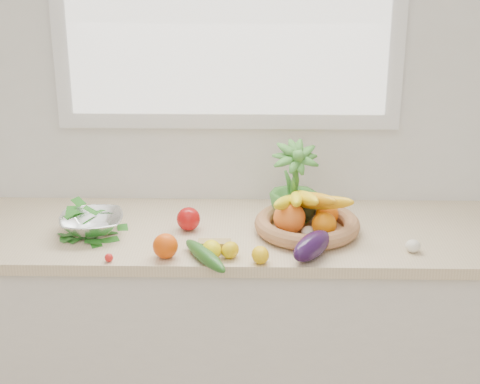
{
  "coord_description": "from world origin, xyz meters",
  "views": [
    {
      "loc": [
        0.1,
        -0.5,
        1.96
      ],
      "look_at": [
        0.05,
        1.93,
        1.05
      ],
      "focal_mm": 55.0,
      "sensor_mm": 36.0,
      "label": 1
    }
  ],
  "objects_px": {
    "cucumber": "(205,256)",
    "apple": "(188,219)",
    "potted_herb": "(294,185)",
    "colander_with_spinach": "(91,219)",
    "eggplant": "(312,246)",
    "fruit_basket": "(306,219)"
  },
  "relations": [
    {
      "from": "apple",
      "to": "potted_herb",
      "type": "bearing_deg",
      "value": 13.27
    },
    {
      "from": "potted_herb",
      "to": "colander_with_spinach",
      "type": "relative_size",
      "value": 1.25
    },
    {
      "from": "apple",
      "to": "cucumber",
      "type": "distance_m",
      "value": 0.28
    },
    {
      "from": "eggplant",
      "to": "colander_with_spinach",
      "type": "bearing_deg",
      "value": 167.33
    },
    {
      "from": "apple",
      "to": "colander_with_spinach",
      "type": "bearing_deg",
      "value": -171.73
    },
    {
      "from": "potted_herb",
      "to": "eggplant",
      "type": "bearing_deg",
      "value": -81.14
    },
    {
      "from": "eggplant",
      "to": "cucumber",
      "type": "xyz_separation_m",
      "value": [
        -0.35,
        -0.05,
        -0.02
      ]
    },
    {
      "from": "apple",
      "to": "eggplant",
      "type": "relative_size",
      "value": 0.4
    },
    {
      "from": "apple",
      "to": "potted_herb",
      "type": "relative_size",
      "value": 0.27
    },
    {
      "from": "apple",
      "to": "eggplant",
      "type": "xyz_separation_m",
      "value": [
        0.43,
        -0.22,
        -0.0
      ]
    },
    {
      "from": "eggplant",
      "to": "cucumber",
      "type": "relative_size",
      "value": 0.79
    },
    {
      "from": "eggplant",
      "to": "potted_herb",
      "type": "bearing_deg",
      "value": 98.86
    },
    {
      "from": "eggplant",
      "to": "potted_herb",
      "type": "distance_m",
      "value": 0.33
    },
    {
      "from": "cucumber",
      "to": "apple",
      "type": "bearing_deg",
      "value": 105.95
    },
    {
      "from": "eggplant",
      "to": "fruit_basket",
      "type": "relative_size",
      "value": 0.45
    },
    {
      "from": "apple",
      "to": "cucumber",
      "type": "relative_size",
      "value": 0.32
    },
    {
      "from": "fruit_basket",
      "to": "colander_with_spinach",
      "type": "relative_size",
      "value": 1.85
    },
    {
      "from": "eggplant",
      "to": "cucumber",
      "type": "bearing_deg",
      "value": -172.53
    },
    {
      "from": "cucumber",
      "to": "fruit_basket",
      "type": "bearing_deg",
      "value": 36.08
    },
    {
      "from": "apple",
      "to": "cucumber",
      "type": "xyz_separation_m",
      "value": [
        0.08,
        -0.27,
        -0.02
      ]
    },
    {
      "from": "cucumber",
      "to": "potted_herb",
      "type": "distance_m",
      "value": 0.48
    },
    {
      "from": "eggplant",
      "to": "potted_herb",
      "type": "relative_size",
      "value": 0.67
    }
  ]
}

